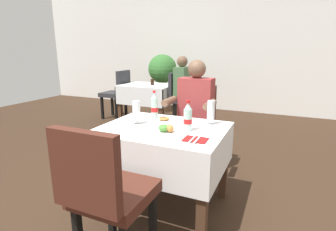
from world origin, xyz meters
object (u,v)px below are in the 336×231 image
at_px(beer_glass_left, 211,113).
at_px(napkin_cutlery_set, 195,139).
at_px(beer_glass_middle, 136,112).
at_px(potted_plant_corner, 163,74).
at_px(background_dining_table, 148,94).
at_px(background_patron, 185,88).
at_px(background_table_tumbler, 152,82).
at_px(seated_diner_far, 194,112).
at_px(plate_far_diner, 164,120).
at_px(cola_bottle_secondary, 188,118).
at_px(cola_bottle_primary, 154,107).
at_px(main_dining_table, 163,147).
at_px(chair_far_diner_seat, 193,123).
at_px(background_chair_right, 182,96).
at_px(plate_near_camera, 165,131).
at_px(background_chair_left, 117,91).
at_px(chair_near_camera_side, 106,191).

bearing_deg(beer_glass_left, napkin_cutlery_set, -89.02).
height_order(beer_glass_middle, potted_plant_corner, potted_plant_corner).
height_order(beer_glass_left, background_dining_table, beer_glass_left).
height_order(background_patron, background_table_tumbler, background_patron).
height_order(seated_diner_far, potted_plant_corner, potted_plant_corner).
relative_size(plate_far_diner, beer_glass_left, 1.04).
relative_size(cola_bottle_secondary, background_dining_table, 0.26).
bearing_deg(potted_plant_corner, cola_bottle_primary, -66.20).
bearing_deg(background_dining_table, background_patron, 0.00).
distance_m(plate_far_diner, potted_plant_corner, 3.57).
bearing_deg(main_dining_table, napkin_cutlery_set, -29.46).
bearing_deg(plate_far_diner, seated_diner_far, 77.28).
xyz_separation_m(napkin_cutlery_set, background_patron, (-1.05, 2.62, -0.02)).
bearing_deg(cola_bottle_secondary, chair_far_diner_seat, 105.22).
bearing_deg(plate_far_diner, background_dining_table, 121.43).
bearing_deg(background_dining_table, napkin_cutlery_set, -55.57).
relative_size(main_dining_table, potted_plant_corner, 0.82).
height_order(seated_diner_far, background_chair_right, seated_diner_far).
height_order(main_dining_table, background_chair_right, background_chair_right).
relative_size(napkin_cutlery_set, background_dining_table, 0.19).
relative_size(plate_near_camera, background_dining_table, 0.24).
distance_m(background_dining_table, background_patron, 0.77).
xyz_separation_m(beer_glass_left, cola_bottle_secondary, (-0.12, -0.25, 0.00)).
bearing_deg(background_chair_left, seated_diner_far, -38.29).
height_order(main_dining_table, chair_near_camera_side, chair_near_camera_side).
bearing_deg(seated_diner_far, beer_glass_middle, -113.34).
distance_m(seated_diner_far, cola_bottle_secondary, 0.73).
xyz_separation_m(seated_diner_far, napkin_cutlery_set, (0.30, -0.89, 0.02)).
bearing_deg(cola_bottle_primary, chair_near_camera_side, -79.24).
distance_m(cola_bottle_secondary, background_patron, 2.59).
distance_m(main_dining_table, seated_diner_far, 0.71).
bearing_deg(beer_glass_left, potted_plant_corner, 121.55).
xyz_separation_m(seated_diner_far, potted_plant_corner, (-1.64, 2.71, 0.12)).
relative_size(main_dining_table, plate_near_camera, 4.34).
height_order(seated_diner_far, cola_bottle_primary, seated_diner_far).
relative_size(main_dining_table, beer_glass_middle, 5.04).
relative_size(seated_diner_far, beer_glass_middle, 6.12).
bearing_deg(background_patron, plate_far_diner, -74.45).
distance_m(plate_near_camera, plate_far_diner, 0.36).
distance_m(cola_bottle_primary, background_patron, 2.25).
height_order(chair_far_diner_seat, background_table_tumbler, chair_far_diner_seat).
bearing_deg(beer_glass_middle, background_patron, 100.35).
bearing_deg(cola_bottle_secondary, beer_glass_left, 63.89).
xyz_separation_m(plate_far_diner, background_chair_left, (-2.07, 2.24, -0.18)).
xyz_separation_m(plate_near_camera, beer_glass_left, (0.26, 0.40, 0.08)).
bearing_deg(chair_far_diner_seat, beer_glass_left, -58.39).
bearing_deg(background_patron, seated_diner_far, -66.74).
xyz_separation_m(chair_near_camera_side, background_patron, (-0.70, 3.22, 0.16)).
height_order(background_chair_left, potted_plant_corner, potted_plant_corner).
bearing_deg(background_chair_right, seated_diner_far, -65.39).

